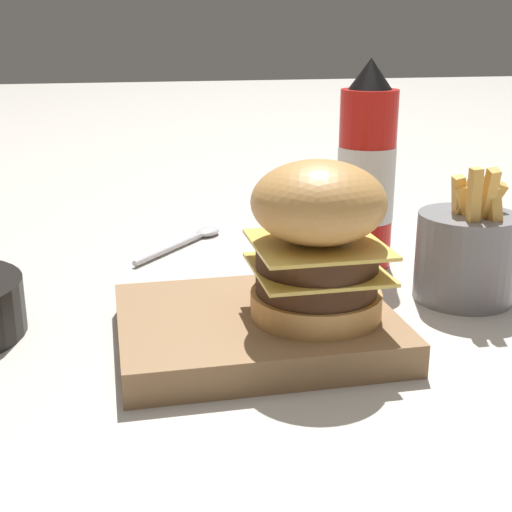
{
  "coord_description": "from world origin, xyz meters",
  "views": [
    {
      "loc": [
        0.13,
        0.53,
        0.26
      ],
      "look_at": [
        0.01,
        -0.02,
        0.08
      ],
      "focal_mm": 50.0,
      "sensor_mm": 36.0,
      "label": 1
    }
  ],
  "objects_px": {
    "ketchup_bottle": "(366,175)",
    "spoon": "(193,238)",
    "fries_basket": "(466,254)",
    "serving_board": "(256,327)",
    "burger": "(317,239)"
  },
  "relations": [
    {
      "from": "ketchup_bottle",
      "to": "spoon",
      "type": "height_order",
      "value": "ketchup_bottle"
    },
    {
      "from": "fries_basket",
      "to": "spoon",
      "type": "relative_size",
      "value": 1.01
    },
    {
      "from": "ketchup_bottle",
      "to": "spoon",
      "type": "relative_size",
      "value": 1.67
    },
    {
      "from": "ketchup_bottle",
      "to": "spoon",
      "type": "bearing_deg",
      "value": -35.46
    },
    {
      "from": "serving_board",
      "to": "burger",
      "type": "relative_size",
      "value": 1.77
    },
    {
      "from": "serving_board",
      "to": "burger",
      "type": "xyz_separation_m",
      "value": [
        -0.05,
        0.02,
        0.08
      ]
    },
    {
      "from": "burger",
      "to": "spoon",
      "type": "distance_m",
      "value": 0.34
    },
    {
      "from": "fries_basket",
      "to": "spoon",
      "type": "distance_m",
      "value": 0.35
    },
    {
      "from": "burger",
      "to": "spoon",
      "type": "bearing_deg",
      "value": -78.99
    },
    {
      "from": "burger",
      "to": "spoon",
      "type": "height_order",
      "value": "burger"
    },
    {
      "from": "burger",
      "to": "spoon",
      "type": "xyz_separation_m",
      "value": [
        0.06,
        -0.32,
        -0.09
      ]
    },
    {
      "from": "serving_board",
      "to": "spoon",
      "type": "bearing_deg",
      "value": -87.14
    },
    {
      "from": "serving_board",
      "to": "ketchup_bottle",
      "type": "bearing_deg",
      "value": -131.93
    },
    {
      "from": "serving_board",
      "to": "spoon",
      "type": "height_order",
      "value": "serving_board"
    },
    {
      "from": "burger",
      "to": "spoon",
      "type": "relative_size",
      "value": 0.96
    }
  ]
}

